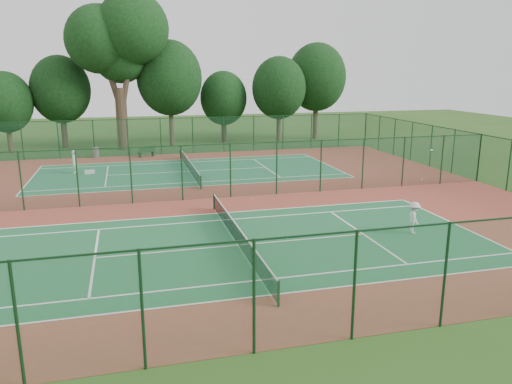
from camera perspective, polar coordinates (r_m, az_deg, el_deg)
ground at (r=31.90m, az=-5.61°, el=-0.76°), size 120.00×120.00×0.00m
red_pad at (r=31.90m, az=-5.61°, el=-0.75°), size 40.00×36.00×0.01m
court_near at (r=23.43m, az=-2.07°, el=-6.10°), size 23.77×10.97×0.01m
court_far at (r=40.59m, az=-7.64°, el=2.36°), size 23.77×10.97×0.01m
fence_north at (r=49.14m, az=-9.03°, el=6.36°), size 40.00×0.09×3.50m
fence_south at (r=14.76m, az=5.68°, el=-11.22°), size 40.00×0.09×3.50m
fence_east at (r=39.78m, az=24.14°, el=3.59°), size 0.09×36.00×3.50m
fence_divider at (r=31.50m, az=-5.68°, el=2.34°), size 40.00×0.09×3.50m
tennis_net_near at (r=23.26m, az=-2.08°, el=-4.87°), size 0.10×12.90×0.97m
tennis_net_far at (r=40.49m, az=-7.66°, el=3.09°), size 0.10×12.90×0.97m
player_near at (r=26.07m, az=17.62°, el=-2.82°), size 0.81×1.14×1.60m
player_far at (r=41.87m, az=-20.08°, el=3.27°), size 0.51×0.71×1.83m
trash_bin at (r=48.73m, az=-17.81°, el=4.31°), size 0.61×0.61×0.98m
bench at (r=48.00m, az=-12.39°, el=4.55°), size 1.69×1.10×1.01m
kit_bag at (r=41.42m, az=-18.49°, el=2.19°), size 0.83×0.45×0.29m
stray_ball_a at (r=31.59m, az=-0.43°, el=-0.76°), size 0.07×0.07×0.07m
stray_ball_b at (r=33.68m, az=7.85°, el=0.03°), size 0.07×0.07×0.07m
stray_ball_c at (r=31.14m, az=-4.00°, el=-1.00°), size 0.07×0.07×0.07m
big_tree at (r=52.77m, az=-15.49°, el=16.52°), size 10.04×7.35×15.42m
evergreen_row at (r=55.59m, az=-9.11°, el=5.38°), size 39.00×5.00×12.00m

